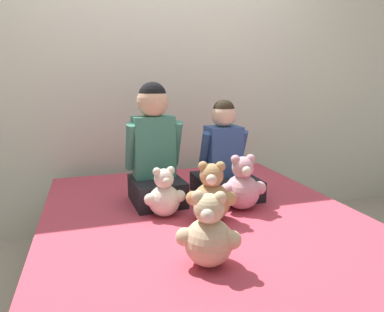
# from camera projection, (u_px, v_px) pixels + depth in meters

# --- Properties ---
(ground_plane) EXTENTS (14.00, 14.00, 0.00)m
(ground_plane) POSITION_uv_depth(u_px,v_px,m) (203.00, 298.00, 1.94)
(ground_plane) COLOR #B2A899
(wall_behind_bed) EXTENTS (8.00, 0.06, 2.50)m
(wall_behind_bed) POSITION_uv_depth(u_px,v_px,m) (159.00, 75.00, 2.73)
(wall_behind_bed) COLOR silver
(wall_behind_bed) RESTS_ON ground_plane
(bed) EXTENTS (1.69, 1.98, 0.50)m
(bed) POSITION_uv_depth(u_px,v_px,m) (203.00, 258.00, 1.89)
(bed) COLOR #997F60
(bed) RESTS_ON ground_plane
(child_on_left) EXTENTS (0.34, 0.35, 0.70)m
(child_on_left) POSITION_uv_depth(u_px,v_px,m) (155.00, 151.00, 1.99)
(child_on_left) COLOR black
(child_on_left) RESTS_ON bed
(child_on_right) EXTENTS (0.36, 0.39, 0.59)m
(child_on_right) POSITION_uv_depth(u_px,v_px,m) (224.00, 161.00, 2.13)
(child_on_right) COLOR black
(child_on_right) RESTS_ON bed
(teddy_bear_held_by_left_child) EXTENTS (0.22, 0.17, 0.27)m
(teddy_bear_held_by_left_child) POSITION_uv_depth(u_px,v_px,m) (164.00, 196.00, 1.80)
(teddy_bear_held_by_left_child) COLOR silver
(teddy_bear_held_by_left_child) RESTS_ON bed
(teddy_bear_held_by_right_child) EXTENTS (0.26, 0.20, 0.31)m
(teddy_bear_held_by_right_child) POSITION_uv_depth(u_px,v_px,m) (242.00, 186.00, 1.90)
(teddy_bear_held_by_right_child) COLOR #DBA3B2
(teddy_bear_held_by_right_child) RESTS_ON bed
(teddy_bear_between_children) EXTENTS (0.25, 0.20, 0.31)m
(teddy_bear_between_children) POSITION_uv_depth(u_px,v_px,m) (211.00, 196.00, 1.74)
(teddy_bear_between_children) COLOR tan
(teddy_bear_between_children) RESTS_ON bed
(teddy_bear_at_foot_of_bed) EXTENTS (0.24, 0.19, 0.30)m
(teddy_bear_at_foot_of_bed) POSITION_uv_depth(u_px,v_px,m) (209.00, 235.00, 1.32)
(teddy_bear_at_foot_of_bed) COLOR #D1B78E
(teddy_bear_at_foot_of_bed) RESTS_ON bed
(sign_card) EXTENTS (0.21, 0.15, 0.00)m
(sign_card) POSITION_uv_depth(u_px,v_px,m) (211.00, 233.00, 1.61)
(sign_card) COLOR white
(sign_card) RESTS_ON bed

